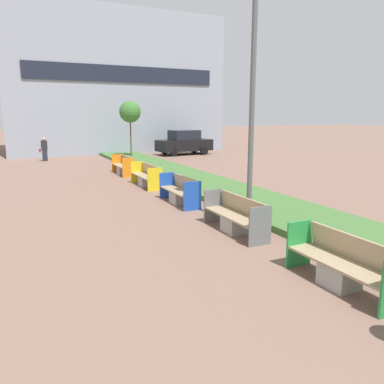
{
  "coord_description": "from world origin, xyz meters",
  "views": [
    {
      "loc": [
        -4.14,
        2.37,
        3.01
      ],
      "look_at": [
        0.9,
        12.86,
        0.6
      ],
      "focal_mm": 35.0,
      "sensor_mm": 36.0,
      "label": 1
    }
  ],
  "objects_px": {
    "sapling_tree_far": "(130,112)",
    "pedestrian_walking": "(44,149)",
    "parked_car_distant": "(184,143)",
    "bench_green_frame": "(342,267)",
    "bench_grey_frame": "(236,218)",
    "bench_blue_frame": "(180,193)",
    "bench_yellow_frame": "(147,178)",
    "street_lamp_post": "(253,61)",
    "bench_orange_frame": "(124,167)"
  },
  "relations": [
    {
      "from": "sapling_tree_far",
      "to": "pedestrian_walking",
      "type": "height_order",
      "value": "sapling_tree_far"
    },
    {
      "from": "sapling_tree_far",
      "to": "parked_car_distant",
      "type": "height_order",
      "value": "sapling_tree_far"
    },
    {
      "from": "bench_green_frame",
      "to": "pedestrian_walking",
      "type": "distance_m",
      "value": 22.3
    },
    {
      "from": "bench_grey_frame",
      "to": "parked_car_distant",
      "type": "height_order",
      "value": "parked_car_distant"
    },
    {
      "from": "bench_blue_frame",
      "to": "parked_car_distant",
      "type": "bearing_deg",
      "value": 65.02
    },
    {
      "from": "bench_yellow_frame",
      "to": "street_lamp_post",
      "type": "height_order",
      "value": "street_lamp_post"
    },
    {
      "from": "bench_yellow_frame",
      "to": "street_lamp_post",
      "type": "relative_size",
      "value": 0.29
    },
    {
      "from": "bench_yellow_frame",
      "to": "bench_green_frame",
      "type": "bearing_deg",
      "value": -90.01
    },
    {
      "from": "bench_blue_frame",
      "to": "sapling_tree_far",
      "type": "xyz_separation_m",
      "value": [
        2.43,
        13.95,
        2.82
      ]
    },
    {
      "from": "bench_green_frame",
      "to": "bench_yellow_frame",
      "type": "height_order",
      "value": "same"
    },
    {
      "from": "pedestrian_walking",
      "to": "street_lamp_post",
      "type": "bearing_deg",
      "value": -78.28
    },
    {
      "from": "bench_grey_frame",
      "to": "sapling_tree_far",
      "type": "distance_m",
      "value": 17.92
    },
    {
      "from": "bench_grey_frame",
      "to": "bench_orange_frame",
      "type": "distance_m",
      "value": 10.75
    },
    {
      "from": "bench_grey_frame",
      "to": "pedestrian_walking",
      "type": "bearing_deg",
      "value": 99.71
    },
    {
      "from": "bench_green_frame",
      "to": "bench_orange_frame",
      "type": "height_order",
      "value": "same"
    },
    {
      "from": "bench_grey_frame",
      "to": "bench_blue_frame",
      "type": "height_order",
      "value": "same"
    },
    {
      "from": "parked_car_distant",
      "to": "sapling_tree_far",
      "type": "bearing_deg",
      "value": -175.11
    },
    {
      "from": "bench_grey_frame",
      "to": "sapling_tree_far",
      "type": "bearing_deg",
      "value": 82.12
    },
    {
      "from": "street_lamp_post",
      "to": "bench_grey_frame",
      "type": "bearing_deg",
      "value": -152.79
    },
    {
      "from": "pedestrian_walking",
      "to": "parked_car_distant",
      "type": "distance_m",
      "value": 10.04
    },
    {
      "from": "bench_grey_frame",
      "to": "street_lamp_post",
      "type": "bearing_deg",
      "value": 27.21
    },
    {
      "from": "bench_yellow_frame",
      "to": "street_lamp_post",
      "type": "xyz_separation_m",
      "value": [
        0.61,
        -6.82,
        3.97
      ]
    },
    {
      "from": "bench_orange_frame",
      "to": "parked_car_distant",
      "type": "relative_size",
      "value": 0.49
    },
    {
      "from": "bench_green_frame",
      "to": "street_lamp_post",
      "type": "distance_m",
      "value": 5.54
    },
    {
      "from": "bench_yellow_frame",
      "to": "bench_orange_frame",
      "type": "distance_m",
      "value": 3.62
    },
    {
      "from": "bench_green_frame",
      "to": "parked_car_distant",
      "type": "relative_size",
      "value": 0.5
    },
    {
      "from": "street_lamp_post",
      "to": "sapling_tree_far",
      "type": "bearing_deg",
      "value": 83.98
    },
    {
      "from": "sapling_tree_far",
      "to": "pedestrian_walking",
      "type": "bearing_deg",
      "value": 169.44
    },
    {
      "from": "bench_grey_frame",
      "to": "pedestrian_walking",
      "type": "distance_m",
      "value": 18.85
    },
    {
      "from": "bench_green_frame",
      "to": "bench_blue_frame",
      "type": "height_order",
      "value": "same"
    },
    {
      "from": "street_lamp_post",
      "to": "parked_car_distant",
      "type": "distance_m",
      "value": 19.35
    },
    {
      "from": "bench_green_frame",
      "to": "pedestrian_walking",
      "type": "xyz_separation_m",
      "value": [
        -3.18,
        22.07,
        0.41
      ]
    },
    {
      "from": "street_lamp_post",
      "to": "bench_green_frame",
      "type": "bearing_deg",
      "value": -99.12
    },
    {
      "from": "sapling_tree_far",
      "to": "bench_orange_frame",
      "type": "bearing_deg",
      "value": -109.72
    },
    {
      "from": "bench_blue_frame",
      "to": "sapling_tree_far",
      "type": "distance_m",
      "value": 14.44
    },
    {
      "from": "street_lamp_post",
      "to": "pedestrian_walking",
      "type": "height_order",
      "value": "street_lamp_post"
    },
    {
      "from": "bench_green_frame",
      "to": "bench_yellow_frame",
      "type": "distance_m",
      "value": 10.62
    },
    {
      "from": "bench_grey_frame",
      "to": "bench_blue_frame",
      "type": "bearing_deg",
      "value": 90.02
    },
    {
      "from": "pedestrian_walking",
      "to": "parked_car_distant",
      "type": "bearing_deg",
      "value": -1.52
    },
    {
      "from": "bench_yellow_frame",
      "to": "bench_grey_frame",
      "type": "bearing_deg",
      "value": -90.01
    },
    {
      "from": "bench_grey_frame",
      "to": "pedestrian_walking",
      "type": "relative_size",
      "value": 1.45
    },
    {
      "from": "sapling_tree_far",
      "to": "parked_car_distant",
      "type": "distance_m",
      "value": 5.05
    },
    {
      "from": "bench_yellow_frame",
      "to": "sapling_tree_far",
      "type": "height_order",
      "value": "sapling_tree_far"
    },
    {
      "from": "sapling_tree_far",
      "to": "bench_yellow_frame",
      "type": "bearing_deg",
      "value": -103.13
    },
    {
      "from": "pedestrian_walking",
      "to": "bench_yellow_frame",
      "type": "bearing_deg",
      "value": -74.48
    },
    {
      "from": "street_lamp_post",
      "to": "bench_blue_frame",
      "type": "bearing_deg",
      "value": 100.63
    },
    {
      "from": "bench_yellow_frame",
      "to": "sapling_tree_far",
      "type": "bearing_deg",
      "value": 76.87
    },
    {
      "from": "street_lamp_post",
      "to": "pedestrian_walking",
      "type": "relative_size",
      "value": 5.08
    },
    {
      "from": "bench_blue_frame",
      "to": "street_lamp_post",
      "type": "height_order",
      "value": "street_lamp_post"
    },
    {
      "from": "bench_green_frame",
      "to": "bench_grey_frame",
      "type": "distance_m",
      "value": 3.5
    }
  ]
}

